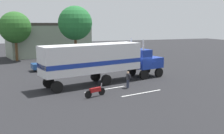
{
  "coord_description": "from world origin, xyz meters",
  "views": [
    {
      "loc": [
        -13.09,
        -25.92,
        6.24
      ],
      "look_at": [
        -3.9,
        -0.66,
        1.6
      ],
      "focal_mm": 40.85,
      "sensor_mm": 36.0,
      "label": 1
    }
  ],
  "objects_px": {
    "parked_car": "(49,64)",
    "semi_truck": "(101,59)",
    "tree_center": "(15,27)",
    "person_bystander": "(128,79)",
    "tree_left": "(75,23)",
    "motorcycle": "(95,91)"
  },
  "relations": [
    {
      "from": "person_bystander",
      "to": "parked_car",
      "type": "height_order",
      "value": "person_bystander"
    },
    {
      "from": "parked_car",
      "to": "tree_left",
      "type": "bearing_deg",
      "value": 52.65
    },
    {
      "from": "parked_car",
      "to": "tree_left",
      "type": "relative_size",
      "value": 0.51
    },
    {
      "from": "semi_truck",
      "to": "tree_left",
      "type": "height_order",
      "value": "tree_left"
    },
    {
      "from": "person_bystander",
      "to": "tree_left",
      "type": "bearing_deg",
      "value": 93.28
    },
    {
      "from": "parked_car",
      "to": "motorcycle",
      "type": "relative_size",
      "value": 2.3
    },
    {
      "from": "parked_car",
      "to": "tree_center",
      "type": "xyz_separation_m",
      "value": [
        -4.1,
        10.44,
        4.73
      ]
    },
    {
      "from": "tree_center",
      "to": "parked_car",
      "type": "bearing_deg",
      "value": -68.58
    },
    {
      "from": "tree_left",
      "to": "parked_car",
      "type": "bearing_deg",
      "value": -127.35
    },
    {
      "from": "tree_center",
      "to": "semi_truck",
      "type": "bearing_deg",
      "value": -67.15
    },
    {
      "from": "parked_car",
      "to": "person_bystander",
      "type": "bearing_deg",
      "value": -63.56
    },
    {
      "from": "person_bystander",
      "to": "tree_left",
      "type": "relative_size",
      "value": 0.18
    },
    {
      "from": "parked_car",
      "to": "tree_left",
      "type": "xyz_separation_m",
      "value": [
        5.06,
        6.64,
        5.43
      ]
    },
    {
      "from": "semi_truck",
      "to": "parked_car",
      "type": "xyz_separation_m",
      "value": [
        -4.34,
        9.59,
        -1.72
      ]
    },
    {
      "from": "motorcycle",
      "to": "tree_center",
      "type": "height_order",
      "value": "tree_center"
    },
    {
      "from": "person_bystander",
      "to": "motorcycle",
      "type": "relative_size",
      "value": 0.81
    },
    {
      "from": "semi_truck",
      "to": "tree_left",
      "type": "relative_size",
      "value": 1.59
    },
    {
      "from": "semi_truck",
      "to": "person_bystander",
      "type": "height_order",
      "value": "semi_truck"
    },
    {
      "from": "person_bystander",
      "to": "parked_car",
      "type": "relative_size",
      "value": 0.35
    },
    {
      "from": "semi_truck",
      "to": "tree_center",
      "type": "xyz_separation_m",
      "value": [
        -8.44,
        20.03,
        3.01
      ]
    },
    {
      "from": "semi_truck",
      "to": "motorcycle",
      "type": "distance_m",
      "value": 5.44
    },
    {
      "from": "parked_car",
      "to": "semi_truck",
      "type": "bearing_deg",
      "value": -65.63
    }
  ]
}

